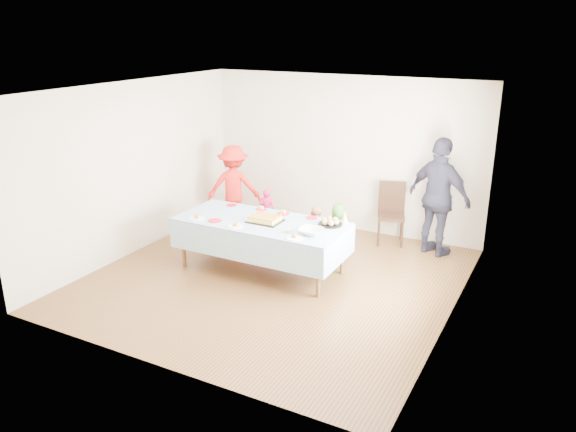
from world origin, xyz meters
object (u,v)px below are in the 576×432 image
adult_left (234,187)px  dining_chair (391,209)px  birthday_cake (265,219)px  party_table (261,224)px

adult_left → dining_chair: bearing=167.4°
birthday_cake → dining_chair: 2.41m
birthday_cake → party_table: bearing=172.6°
birthday_cake → dining_chair: (1.26, 2.04, -0.25)m
party_table → adult_left: (-1.41, 1.45, 0.02)m
party_table → dining_chair: bearing=56.9°
party_table → birthday_cake: birthday_cake is taller
party_table → birthday_cake: (0.07, -0.01, 0.10)m
party_table → adult_left: bearing=134.3°
party_table → dining_chair: 2.43m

